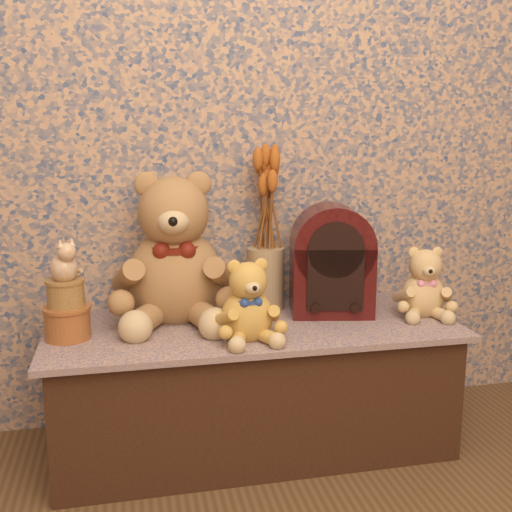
% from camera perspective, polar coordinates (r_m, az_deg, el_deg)
% --- Properties ---
extents(display_shelf, '(1.35, 0.57, 0.44)m').
position_cam_1_polar(display_shelf, '(2.13, -0.29, -11.95)').
color(display_shelf, '#393F74').
rests_on(display_shelf, ground).
extents(teddy_large, '(0.47, 0.55, 0.54)m').
position_cam_1_polar(teddy_large, '(2.06, -7.65, 1.42)').
color(teddy_large, '#AC7842').
rests_on(teddy_large, display_shelf).
extents(teddy_medium, '(0.23, 0.27, 0.27)m').
position_cam_1_polar(teddy_medium, '(1.87, -0.84, -3.77)').
color(teddy_medium, '#B89134').
rests_on(teddy_medium, display_shelf).
extents(teddy_small, '(0.25, 0.28, 0.26)m').
position_cam_1_polar(teddy_small, '(2.19, 15.45, -2.03)').
color(teddy_small, tan).
rests_on(teddy_small, display_shelf).
extents(cathedral_radio, '(0.31, 0.25, 0.39)m').
position_cam_1_polar(cathedral_radio, '(2.13, 7.11, -0.32)').
color(cathedral_radio, '#3C0A0C').
rests_on(cathedral_radio, display_shelf).
extents(ceramic_vase, '(0.14, 0.14, 0.22)m').
position_cam_1_polar(ceramic_vase, '(2.19, 0.91, -2.11)').
color(ceramic_vase, tan).
rests_on(ceramic_vase, display_shelf).
extents(dried_stalks, '(0.26, 0.26, 0.41)m').
position_cam_1_polar(dried_stalks, '(2.14, 0.93, 6.10)').
color(dried_stalks, '#B5581D').
rests_on(dried_stalks, ceramic_vase).
extents(biscuit_tin_lower, '(0.14, 0.14, 0.10)m').
position_cam_1_polar(biscuit_tin_lower, '(1.97, -17.27, -6.04)').
color(biscuit_tin_lower, '#B38534').
rests_on(biscuit_tin_lower, display_shelf).
extents(biscuit_tin_upper, '(0.13, 0.13, 0.09)m').
position_cam_1_polar(biscuit_tin_upper, '(1.95, -17.43, -3.42)').
color(biscuit_tin_upper, tan).
rests_on(biscuit_tin_upper, biscuit_tin_lower).
extents(cat_figurine, '(0.13, 0.14, 0.14)m').
position_cam_1_polar(cat_figurine, '(1.92, -17.63, -0.23)').
color(cat_figurine, silver).
rests_on(cat_figurine, biscuit_tin_upper).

